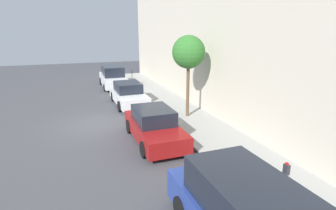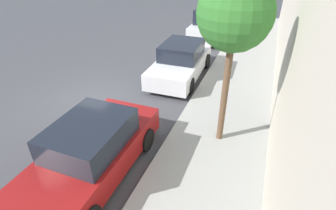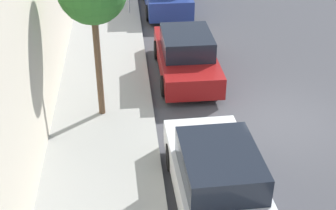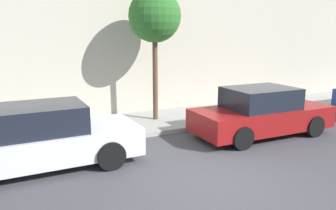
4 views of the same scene
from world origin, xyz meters
name	(u,v)px [view 1 (image 1 of 4)]	position (x,y,z in m)	size (l,w,h in m)	color
ground_plane	(98,124)	(0.00, 0.00, 0.00)	(60.00, 60.00, 0.00)	#424247
sidewalk	(182,113)	(4.94, 0.00, 0.07)	(2.88, 32.00, 0.15)	#9E9E99
parked_sedan_second	(154,126)	(2.22, -3.18, 0.72)	(1.92, 4.50, 1.54)	maroon
parked_sedan_third	(128,94)	(2.40, 3.30, 0.72)	(1.92, 4.55, 1.54)	silver
parked_minivan_fourth	(113,77)	(2.33, 9.69, 0.92)	(2.02, 4.92, 1.90)	silver
parking_meter_near	(285,182)	(3.95, -9.23, 1.04)	(0.11, 0.15, 1.45)	#ADADB2
parking_meter_far	(132,76)	(3.95, 9.07, 1.02)	(0.11, 0.15, 1.41)	#ADADB2
street_tree	(189,53)	(4.99, -0.72, 3.74)	(1.80, 1.80, 4.53)	brown
fire_hydrant	(124,76)	(3.85, 12.41, 0.49)	(0.20, 0.20, 0.69)	gold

